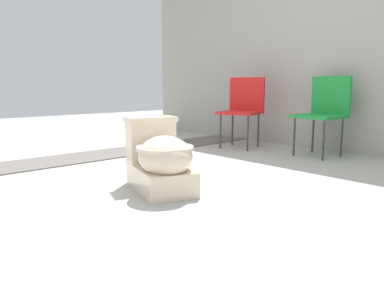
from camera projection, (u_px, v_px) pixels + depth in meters
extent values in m
plane|color=#A8A59E|center=(165.00, 184.00, 2.81)|extent=(14.00, 14.00, 0.00)
cube|color=#605B56|center=(123.00, 152.00, 4.17)|extent=(0.56, 8.00, 0.01)
cube|color=#9E998E|center=(378.00, 30.00, 3.85)|extent=(7.00, 0.20, 2.60)
cube|color=beige|center=(161.00, 178.00, 2.64)|extent=(0.68, 0.51, 0.17)
ellipsoid|color=beige|center=(165.00, 156.00, 2.52)|extent=(0.53, 0.48, 0.28)
cylinder|color=beige|center=(165.00, 148.00, 2.51)|extent=(0.49, 0.49, 0.03)
cube|color=beige|center=(151.00, 142.00, 2.79)|extent=(0.28, 0.38, 0.30)
cube|color=beige|center=(150.00, 119.00, 2.77)|extent=(0.31, 0.41, 0.04)
cylinder|color=silver|center=(161.00, 116.00, 2.80)|extent=(0.02, 0.02, 0.01)
cube|color=red|center=(240.00, 113.00, 4.41)|extent=(0.55, 0.55, 0.03)
cube|color=red|center=(247.00, 94.00, 4.55)|extent=(0.43, 0.17, 0.40)
cylinder|color=#38383D|center=(248.00, 133.00, 4.22)|extent=(0.02, 0.02, 0.40)
cylinder|color=#38383D|center=(221.00, 132.00, 4.38)|extent=(0.02, 0.02, 0.40)
cylinder|color=#38383D|center=(258.00, 130.00, 4.51)|extent=(0.02, 0.02, 0.40)
cylinder|color=#38383D|center=(232.00, 129.00, 4.68)|extent=(0.02, 0.02, 0.40)
cube|color=#1E8C38|center=(319.00, 116.00, 3.87)|extent=(0.46, 0.46, 0.03)
cube|color=#1E8C38|center=(331.00, 95.00, 3.96)|extent=(0.44, 0.06, 0.40)
cylinder|color=#38383D|center=(324.00, 140.00, 3.67)|extent=(0.02, 0.02, 0.40)
cylinder|color=#38383D|center=(294.00, 137.00, 3.93)|extent=(0.02, 0.02, 0.40)
cylinder|color=#38383D|center=(342.00, 137.00, 3.88)|extent=(0.02, 0.02, 0.40)
cylinder|color=#38383D|center=(313.00, 134.00, 4.14)|extent=(0.02, 0.02, 0.40)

